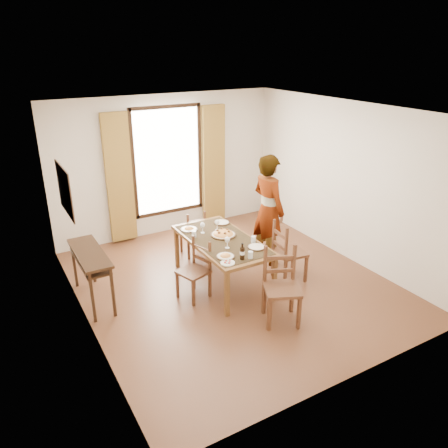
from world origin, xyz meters
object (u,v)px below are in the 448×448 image
dining_table (222,243)px  man (268,210)px  console_table (90,259)px  pasta_platter (223,233)px

dining_table → man: (1.06, 0.28, 0.26)m
console_table → pasta_platter: (1.99, -0.37, 0.12)m
console_table → dining_table: console_table is taller
dining_table → pasta_platter: size_ratio=4.51×
console_table → man: (2.96, -0.21, 0.27)m
dining_table → pasta_platter: 0.18m
pasta_platter → dining_table: bearing=-127.3°
man → pasta_platter: (-0.97, -0.16, -0.15)m
man → pasta_platter: bearing=94.5°
console_table → pasta_platter: 2.03m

